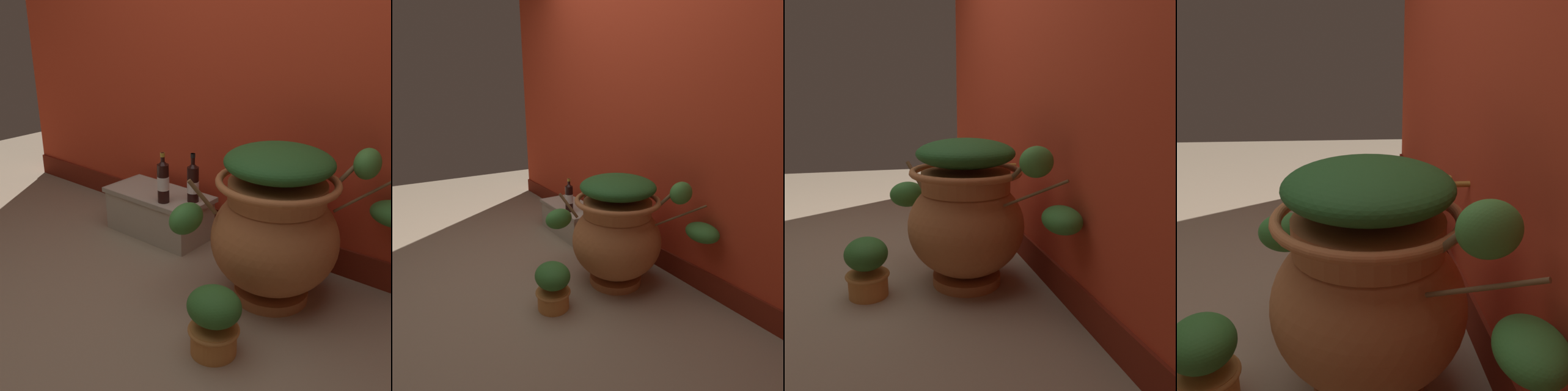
% 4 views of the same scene
% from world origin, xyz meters
% --- Properties ---
extents(ground_plane, '(7.00, 7.00, 0.00)m').
position_xyz_m(ground_plane, '(0.00, 0.00, 0.00)').
color(ground_plane, gray).
extents(back_wall, '(4.40, 0.33, 2.60)m').
position_xyz_m(back_wall, '(-0.00, 1.20, 1.29)').
color(back_wall, red).
rests_on(back_wall, ground_plane).
extents(terracotta_urn, '(0.95, 0.82, 0.80)m').
position_xyz_m(terracotta_urn, '(0.39, 0.67, 0.41)').
color(terracotta_urn, '#B26638').
rests_on(terracotta_urn, ground_plane).
extents(stone_ledge, '(0.70, 0.34, 0.28)m').
position_xyz_m(stone_ledge, '(-0.57, 0.85, 0.16)').
color(stone_ledge, '#B2A893').
rests_on(stone_ledge, ground_plane).
extents(wine_bottle_left, '(0.07, 0.07, 0.31)m').
position_xyz_m(wine_bottle_left, '(-0.43, 0.75, 0.42)').
color(wine_bottle_left, black).
rests_on(wine_bottle_left, stone_ledge).
extents(wine_bottle_middle, '(0.07, 0.07, 0.30)m').
position_xyz_m(wine_bottle_middle, '(-0.30, 0.87, 0.41)').
color(wine_bottle_middle, black).
rests_on(wine_bottle_middle, stone_ledge).
extents(potted_shrub, '(0.24, 0.22, 0.31)m').
position_xyz_m(potted_shrub, '(0.41, 0.14, 0.16)').
color(potted_shrub, '#CC7F3D').
rests_on(potted_shrub, ground_plane).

